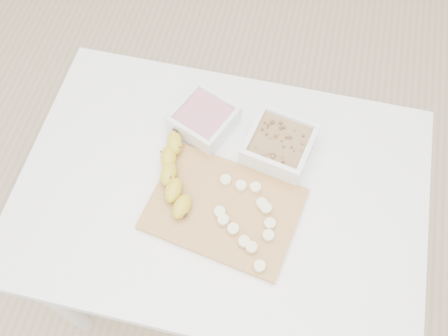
% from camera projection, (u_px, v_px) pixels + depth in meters
% --- Properties ---
extents(ground, '(3.50, 3.50, 0.00)m').
position_uv_depth(ground, '(222.00, 274.00, 1.89)').
color(ground, '#C6AD89').
rests_on(ground, ground).
extents(table, '(1.00, 0.70, 0.75)m').
position_uv_depth(table, '(221.00, 205.00, 1.31)').
color(table, white).
rests_on(table, ground).
extents(bowl_yogurt, '(0.18, 0.18, 0.07)m').
position_uv_depth(bowl_yogurt, '(204.00, 119.00, 1.28)').
color(bowl_yogurt, white).
rests_on(bowl_yogurt, table).
extents(bowl_granola, '(0.18, 0.18, 0.07)m').
position_uv_depth(bowl_granola, '(279.00, 145.00, 1.24)').
color(bowl_granola, white).
rests_on(bowl_granola, table).
extents(cutting_board, '(0.39, 0.30, 0.01)m').
position_uv_depth(cutting_board, '(224.00, 209.00, 1.19)').
color(cutting_board, '#B58C46').
rests_on(cutting_board, table).
extents(banana, '(0.10, 0.24, 0.04)m').
position_uv_depth(banana, '(175.00, 176.00, 1.20)').
color(banana, gold).
rests_on(banana, cutting_board).
extents(banana_slices, '(0.15, 0.22, 0.02)m').
position_uv_depth(banana_slices, '(247.00, 218.00, 1.16)').
color(banana_slices, '#F1E8B4').
rests_on(banana_slices, cutting_board).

